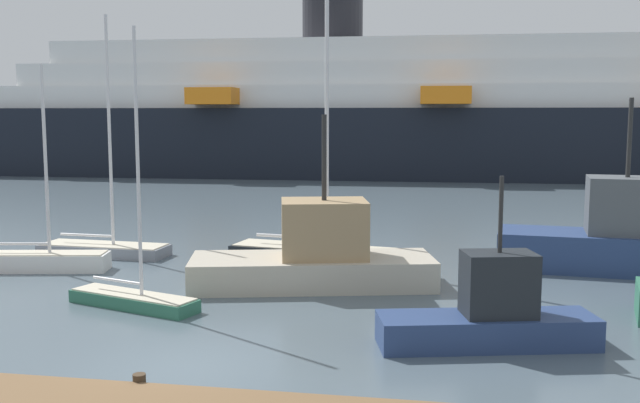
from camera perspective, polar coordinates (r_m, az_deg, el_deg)
ground_plane at (r=16.22m, az=-10.68°, el=-12.81°), size 600.00×600.00×0.00m
sailboat_0 at (r=27.11m, az=-21.25°, el=-4.25°), size 4.87×1.94×7.13m
sailboat_1 at (r=26.83m, az=-0.46°, el=-3.75°), size 6.44×2.66×10.32m
sailboat_2 at (r=29.19m, az=-16.64°, el=-3.33°), size 5.10×1.80×9.10m
sailboat_5 at (r=21.25m, az=-14.50°, el=-7.12°), size 4.17×2.23×7.79m
fishing_boat_0 at (r=17.67m, az=13.30°, el=-8.69°), size 5.30×2.59×4.03m
fishing_boat_1 at (r=22.96m, az=-0.31°, el=-4.38°), size 8.06×4.35×5.43m
fishing_boat_3 at (r=27.06m, az=22.27°, el=-2.80°), size 7.92×3.29×5.99m
cruise_ship at (r=66.68m, az=17.68°, el=6.57°), size 107.97×18.85×17.12m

